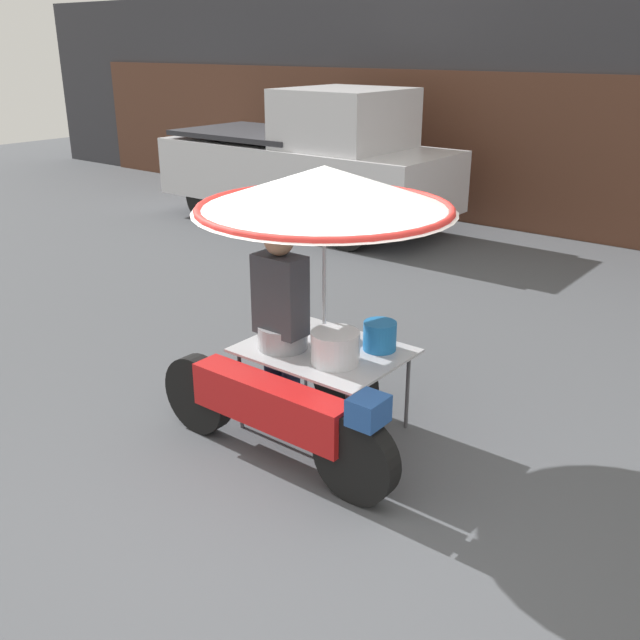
% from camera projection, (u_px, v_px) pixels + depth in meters
% --- Properties ---
extents(ground_plane, '(36.00, 36.00, 0.00)m').
position_uv_depth(ground_plane, '(291.00, 492.00, 4.76)').
color(ground_plane, '#4C4F54').
extents(vendor_motorcycle_cart, '(2.08, 1.85, 2.03)m').
position_uv_depth(vendor_motorcycle_cart, '(318.00, 237.00, 4.95)').
color(vendor_motorcycle_cart, black).
rests_on(vendor_motorcycle_cart, ground).
extents(vendor_person, '(0.38, 0.22, 1.61)m').
position_uv_depth(vendor_person, '(281.00, 320.00, 5.24)').
color(vendor_person, navy).
rests_on(vendor_person, ground).
extents(pickup_truck, '(4.90, 1.88, 2.18)m').
position_uv_depth(pickup_truck, '(311.00, 162.00, 11.34)').
color(pickup_truck, black).
rests_on(pickup_truck, ground).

